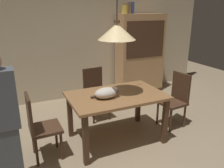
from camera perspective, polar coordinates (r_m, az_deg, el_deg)
ground at (r=3.31m, az=5.96°, el=-18.00°), size 10.00×10.00×0.00m
back_wall at (r=5.14m, az=-8.89°, el=12.52°), size 6.40×0.10×2.90m
dining_table at (r=3.40m, az=1.10°, el=-4.23°), size 1.40×0.90×0.75m
chair_right_side at (r=4.04m, az=15.64°, el=-3.28°), size 0.44×0.44×0.93m
chair_far_back at (r=4.20m, az=-4.19°, el=-1.78°), size 0.44×0.44×0.93m
chair_left_side at (r=3.18m, az=-17.82°, el=-9.58°), size 0.41×0.41×0.93m
cat_sleeping at (r=3.21m, az=-1.30°, el=-2.19°), size 0.39×0.24×0.16m
pendant_lamp at (r=3.15m, az=1.21°, el=13.04°), size 0.52×0.52×1.30m
hutch_bookcase at (r=5.49m, az=6.97°, el=7.06°), size 1.12×0.45×1.85m
book_yellow_short at (r=5.18m, az=3.17°, el=18.18°), size 0.04×0.20×0.18m
book_brown_thick at (r=5.21m, az=3.88°, el=18.39°), size 0.06×0.24×0.22m
book_blue_wide at (r=5.25m, az=4.64°, el=18.48°), size 0.06×0.24×0.24m
person_standing at (r=2.66m, az=-25.72°, el=-9.60°), size 0.36×0.22×1.57m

